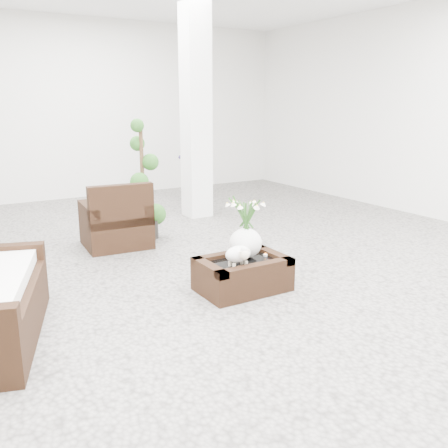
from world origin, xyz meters
TOP-DOWN VIEW (x-y plane):
  - ground at (0.00, 0.00)m, footprint 11.00×11.00m
  - column at (1.20, 2.80)m, footprint 0.40×0.40m
  - coffee_table at (-0.02, -0.50)m, footprint 0.90×0.60m
  - sheep_figurine at (-0.14, -0.60)m, footprint 0.28×0.23m
  - planter_narcissus at (0.08, -0.40)m, footprint 0.44×0.44m
  - tealight at (0.28, -0.48)m, footprint 0.04×0.04m
  - armchair at (-0.59, 1.74)m, footprint 0.89×0.86m
  - topiary at (-0.12, 1.91)m, footprint 0.44×0.44m
  - shopper at (1.68, 4.09)m, footprint 0.51×0.64m

SIDE VIEW (x-z plane):
  - ground at x=0.00m, z-range 0.00..0.00m
  - coffee_table at x=-0.02m, z-range 0.00..0.31m
  - tealight at x=0.28m, z-range 0.31..0.34m
  - sheep_figurine at x=-0.14m, z-range 0.31..0.52m
  - armchair at x=-0.59m, z-range 0.00..0.89m
  - planter_narcissus at x=0.08m, z-range 0.31..1.11m
  - shopper at x=1.68m, z-range 0.00..1.53m
  - topiary at x=-0.12m, z-range 0.00..1.65m
  - column at x=1.20m, z-range 0.00..3.50m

